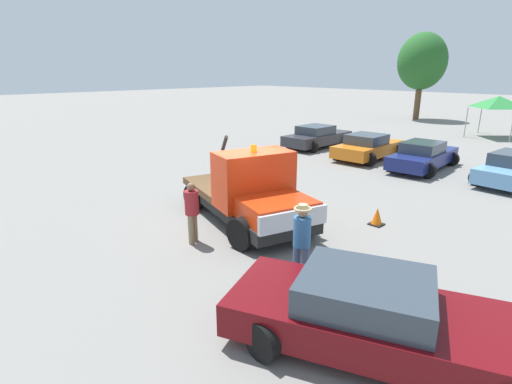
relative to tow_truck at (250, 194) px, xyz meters
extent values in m
plane|color=gray|center=(-0.33, 0.09, -0.97)|extent=(160.00, 160.00, 0.00)
cube|color=black|center=(-0.33, 0.09, -0.44)|extent=(5.73, 3.39, 0.35)
cube|color=red|center=(1.53, -0.43, 0.01)|extent=(1.97, 2.23, 0.55)
cube|color=silver|center=(2.31, -0.65, -0.02)|extent=(0.66, 1.96, 0.50)
cube|color=red|center=(0.24, -0.07, 0.54)|extent=(1.75, 2.47, 1.61)
cube|color=brown|center=(-1.63, 0.46, -0.16)|extent=(3.20, 2.87, 0.22)
cylinder|color=black|center=(-2.11, 0.60, 0.73)|extent=(1.18, 0.44, 1.63)
cylinder|color=orange|center=(0.24, -0.07, 1.44)|extent=(0.18, 0.18, 0.20)
cylinder|color=black|center=(1.75, 0.61, -0.53)|extent=(0.88, 0.26, 0.88)
cylinder|color=black|center=(1.17, -1.43, -0.53)|extent=(0.88, 0.26, 0.88)
cylinder|color=black|center=(-1.73, 1.59, -0.53)|extent=(0.88, 0.26, 0.88)
cylinder|color=black|center=(-2.30, -0.45, -0.53)|extent=(0.88, 0.26, 0.88)
cube|color=#5B0A0F|center=(5.73, -2.42, -0.43)|extent=(5.41, 3.84, 0.60)
cube|color=#333D47|center=(5.50, -2.52, 0.12)|extent=(2.64, 2.44, 0.50)
cylinder|color=black|center=(6.92, -0.87, -0.63)|extent=(0.68, 0.22, 0.68)
cylinder|color=black|center=(3.78, -2.25, -0.63)|extent=(0.68, 0.22, 0.68)
cylinder|color=black|center=(4.53, -3.96, -0.63)|extent=(0.68, 0.22, 0.68)
cylinder|color=#475B84|center=(3.39, -1.48, -0.55)|extent=(0.16, 0.16, 0.85)
cylinder|color=#475B84|center=(3.20, -1.56, -0.55)|extent=(0.16, 0.16, 0.85)
cylinder|color=teal|center=(3.30, -1.52, 0.21)|extent=(0.39, 0.39, 0.67)
sphere|color=#A87A56|center=(3.30, -1.52, 0.66)|extent=(0.23, 0.23, 0.23)
torus|color=tan|center=(3.30, -1.52, 0.74)|extent=(0.40, 0.40, 0.06)
cylinder|color=tan|center=(3.30, -1.52, 0.79)|extent=(0.21, 0.21, 0.10)
cylinder|color=#847051|center=(-0.13, -1.97, -0.56)|extent=(0.16, 0.16, 0.83)
cylinder|color=#847051|center=(-0.04, -2.15, -0.56)|extent=(0.16, 0.16, 0.83)
cylinder|color=maroon|center=(-0.09, -2.06, 0.18)|extent=(0.38, 0.38, 0.65)
sphere|color=brown|center=(-0.09, -2.06, 0.62)|extent=(0.22, 0.22, 0.22)
cube|color=#2D2D33|center=(-6.50, 11.74, -0.43)|extent=(1.95, 4.81, 0.60)
cube|color=#333D47|center=(-6.49, 11.51, 0.12)|extent=(1.67, 2.04, 0.50)
cylinder|color=black|center=(-7.41, 13.35, -0.63)|extent=(0.68, 0.22, 0.68)
cylinder|color=black|center=(-5.65, 13.39, -0.63)|extent=(0.68, 0.22, 0.68)
cylinder|color=black|center=(-7.35, 10.10, -0.63)|extent=(0.68, 0.22, 0.68)
cylinder|color=black|center=(-5.59, 10.14, -0.63)|extent=(0.68, 0.22, 0.68)
cube|color=orange|center=(-2.55, 10.96, -0.43)|extent=(2.14, 4.47, 0.60)
cube|color=#333D47|center=(-2.54, 10.74, 0.12)|extent=(1.79, 1.92, 0.50)
cylinder|color=black|center=(-3.54, 12.41, -0.63)|extent=(0.68, 0.22, 0.68)
cylinder|color=black|center=(-1.70, 12.49, -0.63)|extent=(0.68, 0.22, 0.68)
cylinder|color=black|center=(-3.40, 9.43, -0.63)|extent=(0.68, 0.22, 0.68)
cylinder|color=black|center=(-1.56, 9.51, -0.63)|extent=(0.68, 0.22, 0.68)
cube|color=navy|center=(0.50, 10.84, -0.43)|extent=(2.08, 4.82, 0.60)
cube|color=#333D47|center=(0.52, 10.61, 0.12)|extent=(1.68, 2.08, 0.50)
cylinder|color=black|center=(-0.44, 12.38, -0.63)|extent=(0.68, 0.22, 0.68)
cylinder|color=black|center=(1.22, 12.50, -0.63)|extent=(0.68, 0.22, 0.68)
cylinder|color=black|center=(-0.22, 9.19, -0.63)|extent=(0.68, 0.22, 0.68)
cylinder|color=black|center=(1.44, 9.30, -0.63)|extent=(0.68, 0.22, 0.68)
cylinder|color=black|center=(3.59, 12.72, -0.63)|extent=(0.68, 0.22, 0.68)
cylinder|color=black|center=(3.37, 9.58, -0.63)|extent=(0.68, 0.22, 0.68)
cylinder|color=#9E9EA3|center=(-1.66, 22.29, 0.05)|extent=(0.07, 0.07, 2.05)
cylinder|color=#9E9EA3|center=(1.19, 22.29, 0.05)|extent=(0.07, 0.07, 2.05)
cylinder|color=#9E9EA3|center=(-1.66, 25.13, 0.05)|extent=(0.07, 0.07, 2.05)
pyramid|color=#287F38|center=(-0.23, 23.71, 1.48)|extent=(2.85, 2.85, 0.80)
cylinder|color=brown|center=(-8.87, 30.12, 0.41)|extent=(0.55, 0.55, 2.76)
ellipsoid|color=#235B23|center=(-8.87, 30.12, 4.35)|extent=(4.41, 4.41, 5.12)
cube|color=black|center=(2.75, 2.75, -0.95)|extent=(0.40, 0.40, 0.04)
cone|color=orange|center=(2.75, 2.75, -0.70)|extent=(0.36, 0.36, 0.55)
camera|label=1|loc=(8.42, -7.84, 3.59)|focal=28.00mm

